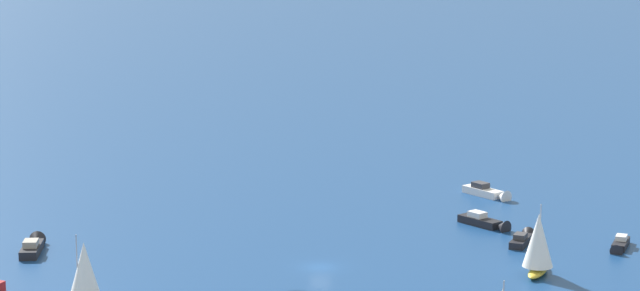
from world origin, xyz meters
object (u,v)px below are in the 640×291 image
motorboat_inshore (488,192)px  motorboat_outer_ring_c (523,239)px  motorboat_outer_ring_e (486,222)px  motorboat_far_port (620,245)px  motorboat_ahead (33,246)px  sailboat_far_stbd (538,244)px  sailboat_outer_ring_a (84,273)px

motorboat_inshore → motorboat_outer_ring_c: bearing=97.2°
motorboat_outer_ring_e → motorboat_far_port: bearing=149.2°
motorboat_outer_ring_e → motorboat_inshore: bearing=-93.7°
motorboat_ahead → sailboat_far_stbd: bearing=174.8°
motorboat_far_port → motorboat_inshore: 33.54m
motorboat_ahead → motorboat_outer_ring_e: motorboat_ahead is taller
motorboat_inshore → sailboat_outer_ring_a: bearing=49.9°
motorboat_far_port → sailboat_far_stbd: bearing=47.7°
motorboat_inshore → motorboat_ahead: motorboat_ahead is taller
motorboat_outer_ring_c → motorboat_outer_ring_e: (4.65, -8.42, 0.08)m
sailboat_outer_ring_a → motorboat_outer_ring_e: bearing=-140.4°
sailboat_far_stbd → motorboat_outer_ring_e: (5.35, -23.76, -3.44)m
motorboat_outer_ring_c → sailboat_outer_ring_a: bearing=30.8°
motorboat_far_port → motorboat_outer_ring_c: (12.82, -2.02, 0.05)m
motorboat_ahead → sailboat_outer_ring_a: size_ratio=1.07×
motorboat_ahead → motorboat_outer_ring_e: bearing=-163.8°
motorboat_outer_ring_c → sailboat_far_stbd: bearing=92.6°
motorboat_far_port → sailboat_outer_ring_a: (65.75, 29.52, 3.34)m
motorboat_far_port → motorboat_inshore: (16.25, -29.34, 0.15)m
sailboat_far_stbd → motorboat_outer_ring_c: 15.76m
sailboat_outer_ring_a → sailboat_far_stbd: bearing=-163.2°
sailboat_far_stbd → motorboat_inshore: size_ratio=1.11×
sailboat_far_stbd → motorboat_inshore: 43.00m
sailboat_far_stbd → sailboat_outer_ring_a: 56.03m
motorboat_far_port → motorboat_ahead: size_ratio=0.78×
sailboat_far_stbd → motorboat_inshore: sailboat_far_stbd is taller
motorboat_inshore → sailboat_far_stbd: bearing=95.5°
sailboat_outer_ring_a → motorboat_outer_ring_c: size_ratio=1.10×
motorboat_inshore → motorboat_ahead: size_ratio=0.89×
sailboat_far_stbd → motorboat_ahead: sailboat_far_stbd is taller
motorboat_far_port → motorboat_outer_ring_e: motorboat_outer_ring_e is taller
sailboat_far_stbd → motorboat_outer_ring_c: size_ratio=1.16×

